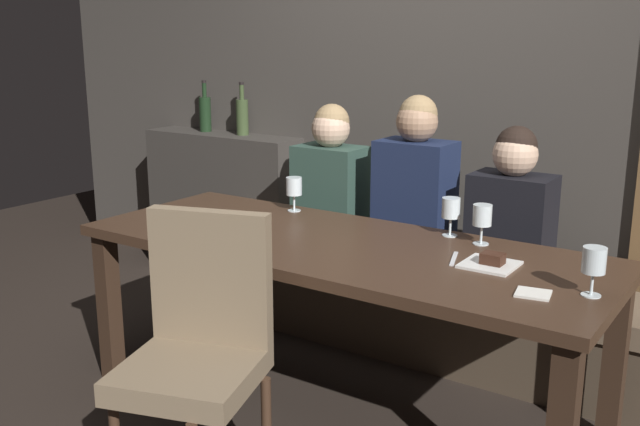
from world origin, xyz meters
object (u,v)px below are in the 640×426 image
dining_table (339,263)px  dessert_plate (491,262)px  wine_glass_far_right (451,210)px  wine_glass_end_right (482,217)px  wine_bottle_dark_red (205,113)px  wine_bottle_pale_label (242,116)px  fork_on_table (454,259)px  chair_near_side (199,337)px  diner_redhead (331,181)px  diner_far_end (512,210)px  wine_glass_far_left (294,188)px  wine_glass_near_right (594,261)px  banquette_bench (414,307)px  diner_bearded (415,186)px

dining_table → dessert_plate: size_ratio=11.58×
wine_glass_far_right → wine_glass_end_right: 0.16m
wine_bottle_dark_red → wine_bottle_pale_label: size_ratio=1.00×
dining_table → fork_on_table: bearing=5.5°
chair_near_side → wine_glass_end_right: (0.59, 1.02, 0.29)m
diner_redhead → diner_far_end: diner_redhead is taller
dining_table → wine_bottle_dark_red: (-1.71, 1.06, 0.42)m
fork_on_table → chair_near_side: bearing=-145.4°
wine_glass_far_left → dessert_plate: bearing=-14.4°
chair_near_side → wine_glass_near_right: 1.33m
wine_bottle_pale_label → wine_glass_far_left: size_ratio=1.99×
wine_bottle_pale_label → banquette_bench: bearing=-14.7°
banquette_bench → wine_glass_far_left: wine_glass_far_left is taller
dining_table → wine_bottle_dark_red: size_ratio=6.75×
wine_bottle_pale_label → wine_glass_end_right: (1.89, -0.77, -0.22)m
diner_redhead → wine_glass_near_right: (1.54, -0.79, 0.04)m
wine_bottle_pale_label → chair_near_side: bearing=-54.0°
chair_near_side → wine_bottle_pale_label: bearing=126.0°
dining_table → wine_bottle_dark_red: bearing=148.2°
chair_near_side → wine_glass_far_left: size_ratio=5.98×
diner_far_end → wine_glass_near_right: (0.55, -0.79, 0.07)m
diner_far_end → wine_bottle_pale_label: (-1.86, 0.34, 0.28)m
dining_table → diner_far_end: size_ratio=3.04×
diner_redhead → wine_glass_end_right: diner_redhead is taller
wine_glass_far_right → fork_on_table: size_ratio=0.96×
dining_table → dessert_plate: 0.64m
banquette_bench → dessert_plate: dessert_plate is taller
wine_glass_far_left → wine_glass_end_right: size_ratio=1.00×
wine_bottle_dark_red → wine_bottle_pale_label: same height
dessert_plate → diner_redhead: bearing=149.3°
dining_table → wine_glass_far_right: bearing=45.5°
diner_redhead → wine_glass_near_right: diner_redhead is taller
diner_bearded → dessert_plate: bearing=-45.9°
wine_bottle_dark_red → wine_glass_far_left: bearing=-30.5°
wine_glass_end_right → dessert_plate: (0.14, -0.25, -0.10)m
wine_bottle_pale_label → diner_redhead: bearing=-20.9°
dining_table → chair_near_side: size_ratio=2.24×
diner_far_end → dining_table: bearing=-122.4°
wine_bottle_pale_label → wine_bottle_dark_red: bearing=-178.9°
chair_near_side → fork_on_table: (0.59, 0.77, 0.18)m
diner_bearded → wine_bottle_pale_label: size_ratio=2.56×
wine_glass_near_right → wine_bottle_pale_label: bearing=154.9°
wine_bottle_dark_red → wine_glass_end_right: wine_bottle_dark_red is taller
wine_glass_far_right → dining_table: bearing=-134.5°
wine_bottle_pale_label → wine_glass_far_left: 1.21m
wine_bottle_pale_label → wine_glass_end_right: wine_bottle_pale_label is taller
wine_bottle_pale_label → wine_glass_end_right: 2.06m
diner_far_end → wine_glass_near_right: bearing=-55.1°
chair_near_side → diner_bearded: diner_bearded is taller
dessert_plate → chair_near_side: bearing=-133.4°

